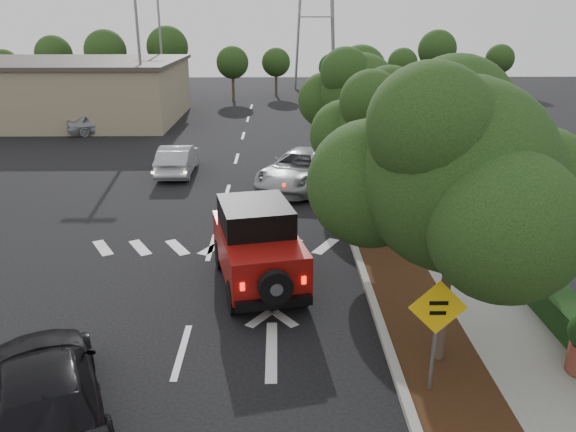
{
  "coord_description": "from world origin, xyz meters",
  "views": [
    {
      "loc": [
        2.17,
        -10.78,
        7.04
      ],
      "look_at": [
        2.42,
        3.0,
        2.12
      ],
      "focal_mm": 35.0,
      "sensor_mm": 36.0,
      "label": 1
    }
  ],
  "objects_px": {
    "silver_suv_ahead": "(302,169)",
    "black_suv_oncoming": "(44,392)",
    "red_jeep": "(256,244)",
    "speed_hump_sign": "(437,321)"
  },
  "relations": [
    {
      "from": "red_jeep",
      "to": "black_suv_oncoming",
      "type": "xyz_separation_m",
      "value": [
        -3.61,
        -5.78,
        -0.45
      ]
    },
    {
      "from": "black_suv_oncoming",
      "to": "speed_hump_sign",
      "type": "distance_m",
      "value": 7.28
    },
    {
      "from": "silver_suv_ahead",
      "to": "speed_hump_sign",
      "type": "height_order",
      "value": "speed_hump_sign"
    },
    {
      "from": "red_jeep",
      "to": "speed_hump_sign",
      "type": "bearing_deg",
      "value": -67.11
    },
    {
      "from": "silver_suv_ahead",
      "to": "black_suv_oncoming",
      "type": "bearing_deg",
      "value": -85.05
    },
    {
      "from": "red_jeep",
      "to": "black_suv_oncoming",
      "type": "height_order",
      "value": "red_jeep"
    },
    {
      "from": "red_jeep",
      "to": "speed_hump_sign",
      "type": "relative_size",
      "value": 1.97
    },
    {
      "from": "red_jeep",
      "to": "silver_suv_ahead",
      "type": "bearing_deg",
      "value": 67.67
    },
    {
      "from": "speed_hump_sign",
      "to": "silver_suv_ahead",
      "type": "bearing_deg",
      "value": 98.18
    },
    {
      "from": "red_jeep",
      "to": "black_suv_oncoming",
      "type": "bearing_deg",
      "value": -134.35
    }
  ]
}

